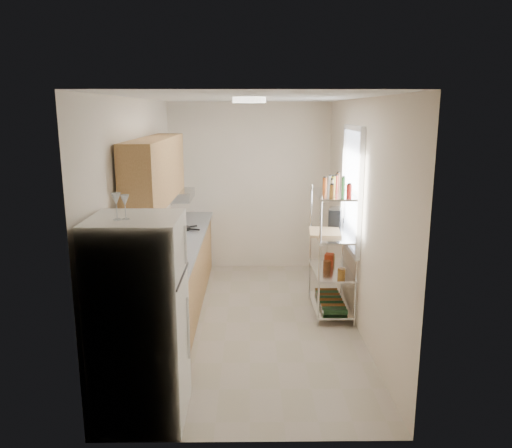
{
  "coord_description": "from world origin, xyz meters",
  "views": [
    {
      "loc": [
        0.01,
        -5.54,
        2.46
      ],
      "look_at": [
        0.08,
        0.25,
        1.15
      ],
      "focal_mm": 35.0,
      "sensor_mm": 36.0,
      "label": 1
    }
  ],
  "objects_px": {
    "rice_cooker": "(174,229)",
    "frying_pan_large": "(181,228)",
    "refrigerator": "(140,320)",
    "cutting_board": "(325,232)",
    "espresso_machine": "(335,218)"
  },
  "relations": [
    {
      "from": "rice_cooker",
      "to": "frying_pan_large",
      "type": "bearing_deg",
      "value": 85.03
    },
    {
      "from": "refrigerator",
      "to": "rice_cooker",
      "type": "relative_size",
      "value": 6.17
    },
    {
      "from": "rice_cooker",
      "to": "frying_pan_large",
      "type": "relative_size",
      "value": 1.14
    },
    {
      "from": "cutting_board",
      "to": "espresso_machine",
      "type": "height_order",
      "value": "espresso_machine"
    },
    {
      "from": "rice_cooker",
      "to": "refrigerator",
      "type": "bearing_deg",
      "value": -87.97
    },
    {
      "from": "cutting_board",
      "to": "espresso_machine",
      "type": "distance_m",
      "value": 0.37
    },
    {
      "from": "frying_pan_large",
      "to": "espresso_machine",
      "type": "distance_m",
      "value": 2.05
    },
    {
      "from": "rice_cooker",
      "to": "espresso_machine",
      "type": "distance_m",
      "value": 2.04
    },
    {
      "from": "cutting_board",
      "to": "rice_cooker",
      "type": "bearing_deg",
      "value": 171.44
    },
    {
      "from": "cutting_board",
      "to": "refrigerator",
      "type": "bearing_deg",
      "value": -129.54
    },
    {
      "from": "refrigerator",
      "to": "espresso_machine",
      "type": "height_order",
      "value": "refrigerator"
    },
    {
      "from": "rice_cooker",
      "to": "cutting_board",
      "type": "distance_m",
      "value": 1.89
    },
    {
      "from": "rice_cooker",
      "to": "cutting_board",
      "type": "xyz_separation_m",
      "value": [
        1.87,
        -0.28,
        0.02
      ]
    },
    {
      "from": "rice_cooker",
      "to": "cutting_board",
      "type": "height_order",
      "value": "rice_cooker"
    },
    {
      "from": "frying_pan_large",
      "to": "cutting_board",
      "type": "relative_size",
      "value": 0.5
    }
  ]
}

